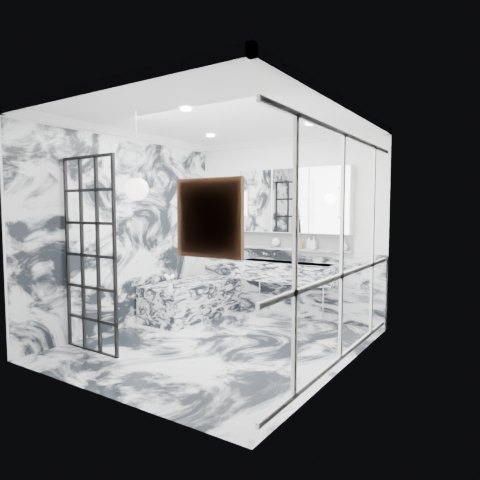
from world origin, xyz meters
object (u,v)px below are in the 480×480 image
Objects in this scene: trough_sink at (287,272)px; bathtub at (192,299)px; crittall_door at (90,255)px; mirror_cabinet at (292,201)px.

trough_sink is 1.55m from bathtub.
bathtub is at bearing -153.52° from trough_sink.
mirror_cabinet is at bearing 66.76° from crittall_door.
trough_sink is (1.25, 2.61, -0.42)m from crittall_door.
trough_sink is at bearing 26.48° from bathtub.
crittall_door is at bearing -87.80° from bathtub.
trough_sink is at bearing -90.00° from mirror_cabinet.
bathtub is at bearing 93.16° from crittall_door.
crittall_door is 1.21× the size of mirror_cabinet.
trough_sink is 0.97× the size of bathtub.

